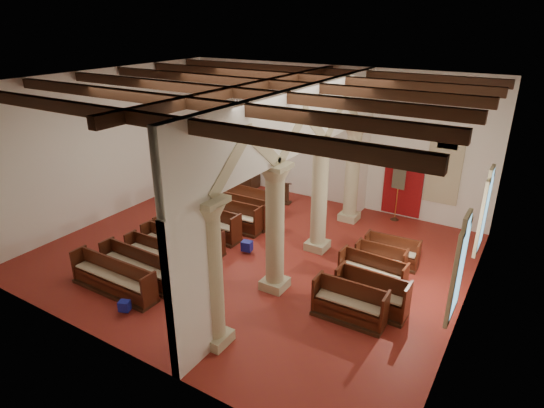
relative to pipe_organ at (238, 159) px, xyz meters
The scene contains 34 objects.
floor 7.24m from the pipe_organ, 50.71° to the right, with size 14.00×14.00×0.00m, color maroon.
ceiling 8.48m from the pipe_organ, 50.71° to the right, with size 14.00×14.00×0.00m, color #322210.
wall_back 4.81m from the pipe_organ, ahead, with size 14.00×0.02×6.00m, color white.
wall_front 12.46m from the pipe_organ, 68.63° to the right, with size 14.00×0.02×6.00m, color white.
wall_left 6.26m from the pipe_organ, 114.44° to the right, with size 0.02×12.00×6.00m, color white.
wall_right 12.85m from the pipe_organ, 25.56° to the right, with size 0.02×12.00×6.00m, color white.
ceiling_beams 8.38m from the pipe_organ, 50.71° to the right, with size 13.80×11.80×0.30m, color #351B11, non-canonical shape.
arcade 8.65m from the pipe_organ, 41.12° to the right, with size 0.90×11.90×6.00m.
window_right_a 13.47m from the pipe_organ, 31.37° to the right, with size 0.03×1.00×2.20m, color #377D5D.
window_right_b 11.89m from the pipe_organ, 14.65° to the right, with size 0.03×1.00×2.20m, color #377D5D.
window_back 9.55m from the pipe_organ, ahead, with size 1.00×0.03×2.20m, color #377D5D.
pipe_organ is the anchor object (origin of this frame).
lectern 3.43m from the pipe_organ, 15.02° to the right, with size 0.49×0.50×1.08m.
dossal_curtain 8.01m from the pipe_organ, ahead, with size 1.80×0.07×2.17m.
processional_banner 7.94m from the pipe_organ, ahead, with size 0.55×0.70×2.40m.
hymnal_box_a 10.94m from the pipe_organ, 72.18° to the right, with size 0.30×0.25×0.30m, color #161490.
hymnal_box_b 9.96m from the pipe_organ, 63.82° to the right, with size 0.36×0.29×0.36m, color navy.
hymnal_box_c 7.14m from the pipe_organ, 52.50° to the right, with size 0.36×0.29×0.36m, color navy.
tube_heater_a 9.58m from the pipe_organ, 81.70° to the right, with size 0.10×0.10×0.97m, color white.
tube_heater_b 10.05m from the pipe_organ, 78.13° to the right, with size 0.10×0.10×0.96m, color silver.
nave_pew_0 10.05m from the pipe_organ, 77.30° to the right, with size 3.14×0.71×1.07m.
nave_pew_1 9.28m from the pipe_organ, 74.54° to the right, with size 3.19×0.77×1.05m.
nave_pew_2 8.31m from the pipe_organ, 73.64° to the right, with size 2.73×0.67×0.95m.
nave_pew_3 7.67m from the pipe_organ, 71.15° to the right, with size 3.13×0.85×1.00m.
nave_pew_4 6.86m from the pipe_organ, 70.56° to the right, with size 2.96×0.65×0.96m.
nave_pew_5 5.67m from the pipe_organ, 69.42° to the right, with size 3.33×0.84×1.15m.
nave_pew_6 4.92m from the pipe_organ, 61.55° to the right, with size 3.23×0.88×1.12m.
nave_pew_7 4.51m from the pipe_organ, 55.28° to the right, with size 2.92×0.82×1.13m.
nave_pew_8 3.29m from the pipe_organ, 49.99° to the right, with size 3.14×0.71×1.03m.
aisle_pew_0 11.54m from the pipe_organ, 39.37° to the right, with size 2.06×0.78×1.12m.
aisle_pew_1 11.37m from the pipe_organ, 35.26° to the right, with size 2.10×0.80×1.15m.
aisle_pew_2 10.37m from the pipe_organ, 31.09° to the right, with size 2.14×0.79×1.03m.
aisle_pew_3 9.91m from the pipe_organ, 26.78° to the right, with size 1.66×0.70×0.99m.
aisle_pew_4 9.71m from the pipe_organ, 22.33° to the right, with size 1.85×0.77×1.00m.
Camera 1 is at (8.04, -11.88, 7.90)m, focal length 30.00 mm.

